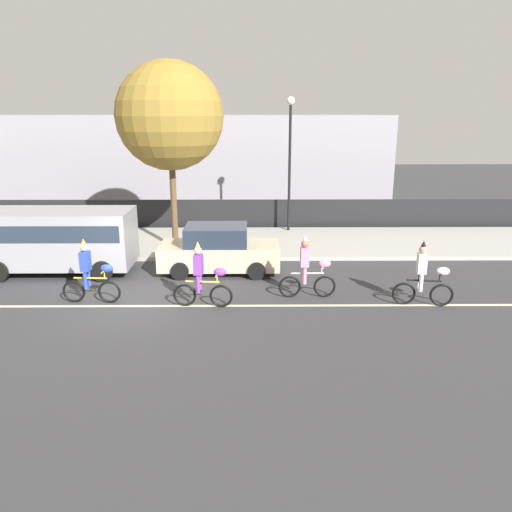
{
  "coord_description": "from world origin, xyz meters",
  "views": [
    {
      "loc": [
        3.66,
        -13.87,
        5.35
      ],
      "look_at": [
        3.78,
        1.2,
        1.0
      ],
      "focal_mm": 35.0,
      "sensor_mm": 36.0,
      "label": 1
    }
  ],
  "objects_px": {
    "parade_cyclist_cobalt": "(91,275)",
    "parade_cyclist_zebra": "(425,278)",
    "parked_car_beige": "(219,250)",
    "street_lamp_post": "(290,145)",
    "parked_van_grey": "(61,236)",
    "parade_cyclist_pink": "(308,270)",
    "parade_cyclist_purple": "(203,279)"
  },
  "relations": [
    {
      "from": "parade_cyclist_cobalt",
      "to": "parade_cyclist_zebra",
      "type": "distance_m",
      "value": 9.56
    },
    {
      "from": "parked_car_beige",
      "to": "parade_cyclist_zebra",
      "type": "bearing_deg",
      "value": -27.96
    },
    {
      "from": "parked_van_grey",
      "to": "parked_car_beige",
      "type": "distance_m",
      "value": 5.41
    },
    {
      "from": "street_lamp_post",
      "to": "parade_cyclist_purple",
      "type": "bearing_deg",
      "value": -108.78
    },
    {
      "from": "parade_cyclist_pink",
      "to": "parade_cyclist_purple",
      "type": "bearing_deg",
      "value": -166.31
    },
    {
      "from": "parade_cyclist_purple",
      "to": "parade_cyclist_pink",
      "type": "bearing_deg",
      "value": 13.69
    },
    {
      "from": "parked_car_beige",
      "to": "parked_van_grey",
      "type": "bearing_deg",
      "value": -179.88
    },
    {
      "from": "parade_cyclist_zebra",
      "to": "parked_car_beige",
      "type": "relative_size",
      "value": 0.47
    },
    {
      "from": "parade_cyclist_pink",
      "to": "parked_van_grey",
      "type": "distance_m",
      "value": 8.58
    },
    {
      "from": "parade_cyclist_purple",
      "to": "parked_van_grey",
      "type": "distance_m",
      "value": 6.1
    },
    {
      "from": "parade_cyclist_purple",
      "to": "street_lamp_post",
      "type": "height_order",
      "value": "street_lamp_post"
    },
    {
      "from": "parade_cyclist_purple",
      "to": "parade_cyclist_zebra",
      "type": "relative_size",
      "value": 1.0
    },
    {
      "from": "parked_van_grey",
      "to": "parked_car_beige",
      "type": "bearing_deg",
      "value": 0.12
    },
    {
      "from": "parade_cyclist_cobalt",
      "to": "parade_cyclist_pink",
      "type": "xyz_separation_m",
      "value": [
        6.32,
        0.4,
        0.0
      ]
    },
    {
      "from": "parade_cyclist_purple",
      "to": "parked_car_beige",
      "type": "bearing_deg",
      "value": 85.72
    },
    {
      "from": "parade_cyclist_cobalt",
      "to": "parked_car_beige",
      "type": "xyz_separation_m",
      "value": [
        3.51,
        2.91,
        -0.06
      ]
    },
    {
      "from": "parade_cyclist_zebra",
      "to": "parade_cyclist_cobalt",
      "type": "bearing_deg",
      "value": 178.21
    },
    {
      "from": "parade_cyclist_cobalt",
      "to": "parade_cyclist_zebra",
      "type": "relative_size",
      "value": 1.0
    },
    {
      "from": "parade_cyclist_cobalt",
      "to": "parade_cyclist_zebra",
      "type": "xyz_separation_m",
      "value": [
        9.56,
        -0.3,
        0.0
      ]
    },
    {
      "from": "parade_cyclist_cobalt",
      "to": "parade_cyclist_pink",
      "type": "height_order",
      "value": "same"
    },
    {
      "from": "parked_van_grey",
      "to": "street_lamp_post",
      "type": "bearing_deg",
      "value": 35.1
    },
    {
      "from": "parade_cyclist_pink",
      "to": "parked_car_beige",
      "type": "distance_m",
      "value": 3.77
    },
    {
      "from": "parade_cyclist_cobalt",
      "to": "parked_van_grey",
      "type": "height_order",
      "value": "parked_van_grey"
    },
    {
      "from": "parked_van_grey",
      "to": "parked_car_beige",
      "type": "height_order",
      "value": "parked_van_grey"
    },
    {
      "from": "parked_van_grey",
      "to": "parked_car_beige",
      "type": "relative_size",
      "value": 1.22
    },
    {
      "from": "parade_cyclist_zebra",
      "to": "parked_van_grey",
      "type": "bearing_deg",
      "value": 164.37
    },
    {
      "from": "parade_cyclist_pink",
      "to": "parked_van_grey",
      "type": "xyz_separation_m",
      "value": [
        -8.2,
        2.5,
        0.44
      ]
    },
    {
      "from": "parked_car_beige",
      "to": "street_lamp_post",
      "type": "bearing_deg",
      "value": 63.89
    },
    {
      "from": "parade_cyclist_pink",
      "to": "parade_cyclist_zebra",
      "type": "xyz_separation_m",
      "value": [
        3.24,
        -0.7,
        0.0
      ]
    },
    {
      "from": "parade_cyclist_purple",
      "to": "parked_car_beige",
      "type": "height_order",
      "value": "parade_cyclist_purple"
    },
    {
      "from": "parade_cyclist_pink",
      "to": "street_lamp_post",
      "type": "height_order",
      "value": "street_lamp_post"
    },
    {
      "from": "parked_van_grey",
      "to": "street_lamp_post",
      "type": "relative_size",
      "value": 0.85
    }
  ]
}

